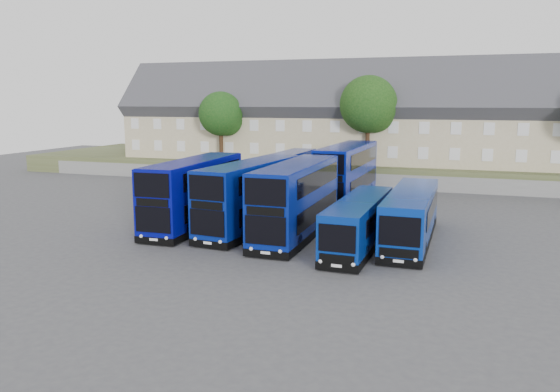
% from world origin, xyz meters
% --- Properties ---
extents(ground, '(120.00, 120.00, 0.00)m').
position_xyz_m(ground, '(0.00, 0.00, 0.00)').
color(ground, '#444449').
rests_on(ground, ground).
extents(retaining_wall, '(70.00, 0.40, 1.50)m').
position_xyz_m(retaining_wall, '(0.00, 24.00, 0.75)').
color(retaining_wall, slate).
rests_on(retaining_wall, ground).
extents(earth_bank, '(80.00, 20.00, 2.00)m').
position_xyz_m(earth_bank, '(0.00, 34.00, 1.00)').
color(earth_bank, '#49522E').
rests_on(earth_bank, ground).
extents(terrace_row, '(60.00, 10.40, 11.20)m').
position_xyz_m(terrace_row, '(3.00, 30.00, 6.60)').
color(terrace_row, tan).
rests_on(terrace_row, earth_bank).
extents(dd_front_left, '(2.99, 11.62, 4.59)m').
position_xyz_m(dd_front_left, '(-6.34, 3.64, 2.26)').
color(dd_front_left, '#070B8C').
rests_on(dd_front_left, ground).
extents(dd_front_mid, '(3.69, 11.64, 4.55)m').
position_xyz_m(dd_front_mid, '(-2.21, 3.89, 2.24)').
color(dd_front_mid, navy).
rests_on(dd_front_mid, ground).
extents(dd_front_right, '(2.76, 11.79, 4.68)m').
position_xyz_m(dd_front_right, '(1.23, 3.17, 2.30)').
color(dd_front_right, navy).
rests_on(dd_front_right, ground).
extents(dd_rear_left, '(2.75, 10.44, 4.12)m').
position_xyz_m(dd_rear_left, '(-3.26, 15.11, 2.02)').
color(dd_rear_left, navy).
rests_on(dd_rear_left, ground).
extents(dd_rear_right, '(3.25, 12.28, 4.84)m').
position_xyz_m(dd_rear_right, '(1.81, 16.36, 2.38)').
color(dd_rear_right, '#07188F').
rests_on(dd_rear_right, ground).
extents(coach_east_a, '(2.57, 10.78, 2.93)m').
position_xyz_m(coach_east_a, '(5.58, 1.52, 1.43)').
color(coach_east_a, '#082C95').
rests_on(coach_east_a, ground).
extents(coach_east_b, '(2.61, 11.74, 3.20)m').
position_xyz_m(coach_east_b, '(8.38, 3.83, 1.57)').
color(coach_east_b, '#08309F').
rests_on(coach_east_b, ground).
extents(tree_west, '(4.80, 4.80, 7.65)m').
position_xyz_m(tree_west, '(-13.85, 25.10, 7.05)').
color(tree_west, '#382314').
rests_on(tree_west, earth_bank).
extents(tree_mid, '(5.76, 5.76, 9.18)m').
position_xyz_m(tree_mid, '(2.15, 25.60, 8.07)').
color(tree_mid, '#382314').
rests_on(tree_mid, earth_bank).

